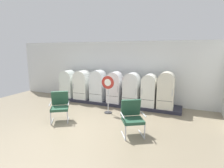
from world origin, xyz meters
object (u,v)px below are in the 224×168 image
at_px(refrigerator_1, 82,84).
at_px(refrigerator_3, 115,86).
at_px(refrigerator_4, 132,88).
at_px(refrigerator_5, 149,89).
at_px(refrigerator_2, 98,85).
at_px(armchair_left, 60,105).
at_px(refrigerator_6, 166,89).
at_px(refrigerator_0, 68,83).
at_px(sign_stand, 108,94).
at_px(armchair_right, 132,116).

distance_m(refrigerator_1, refrigerator_3, 1.75).
relative_size(refrigerator_3, refrigerator_4, 1.00).
bearing_deg(refrigerator_5, refrigerator_3, -178.97).
relative_size(refrigerator_2, armchair_left, 1.38).
xyz_separation_m(refrigerator_3, refrigerator_6, (2.28, 0.02, 0.05)).
xyz_separation_m(refrigerator_0, refrigerator_6, (4.87, 0.03, 0.09)).
height_order(refrigerator_1, refrigerator_3, refrigerator_3).
distance_m(refrigerator_2, sign_stand, 1.50).
bearing_deg(armchair_right, refrigerator_2, 133.61).
distance_m(armchair_right, sign_stand, 2.05).
height_order(refrigerator_3, refrigerator_4, refrigerator_3).
height_order(refrigerator_2, refrigerator_4, refrigerator_2).
bearing_deg(armchair_left, sign_stand, 46.28).
height_order(refrigerator_2, refrigerator_5, refrigerator_2).
bearing_deg(refrigerator_6, refrigerator_4, -179.05).
bearing_deg(refrigerator_1, refrigerator_3, -1.03).
relative_size(refrigerator_0, refrigerator_4, 0.97).
bearing_deg(refrigerator_6, sign_stand, -151.78).
relative_size(refrigerator_5, sign_stand, 0.91).
height_order(armchair_left, armchair_right, same).
relative_size(refrigerator_0, sign_stand, 0.90).
bearing_deg(refrigerator_0, refrigerator_5, 0.50).
bearing_deg(armchair_right, refrigerator_3, 121.49).
distance_m(refrigerator_2, armchair_left, 2.52).
xyz_separation_m(armchair_right, sign_stand, (-1.43, 1.45, 0.22)).
relative_size(refrigerator_4, armchair_left, 1.34).
distance_m(refrigerator_0, armchair_left, 2.88).
height_order(refrigerator_0, refrigerator_1, refrigerator_1).
bearing_deg(refrigerator_3, sign_stand, -82.41).
xyz_separation_m(refrigerator_3, armchair_right, (1.58, -2.58, -0.31)).
xyz_separation_m(refrigerator_2, sign_stand, (1.01, -1.11, -0.11)).
height_order(refrigerator_2, sign_stand, refrigerator_2).
xyz_separation_m(refrigerator_1, sign_stand, (1.90, -1.16, -0.07)).
bearing_deg(refrigerator_0, armchair_right, -31.64).
bearing_deg(refrigerator_2, refrigerator_6, 0.65).
relative_size(refrigerator_4, sign_stand, 0.93).
bearing_deg(sign_stand, refrigerator_4, 59.54).
xyz_separation_m(refrigerator_2, refrigerator_6, (3.14, 0.04, 0.04)).
relative_size(refrigerator_0, armchair_left, 1.30).
xyz_separation_m(refrigerator_3, refrigerator_5, (1.58, 0.03, -0.02)).
relative_size(refrigerator_0, refrigerator_2, 0.94).
distance_m(refrigerator_0, refrigerator_6, 4.87).
bearing_deg(sign_stand, armchair_right, -45.45).
relative_size(armchair_right, sign_stand, 0.69).
bearing_deg(refrigerator_3, refrigerator_5, 1.03).
distance_m(refrigerator_5, refrigerator_6, 0.71).
relative_size(refrigerator_5, refrigerator_6, 0.91).
distance_m(refrigerator_4, sign_stand, 1.30).
bearing_deg(refrigerator_1, armchair_left, -76.84).
bearing_deg(refrigerator_2, refrigerator_5, 1.07).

